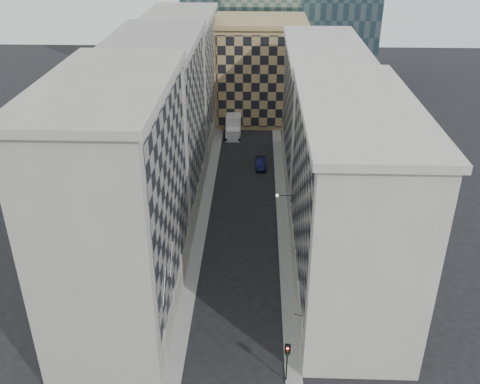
# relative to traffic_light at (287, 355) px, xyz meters

# --- Properties ---
(sidewalk_west) EXTENTS (1.50, 100.00, 0.15)m
(sidewalk_west) POSITION_rel_traffic_light_xyz_m (-9.80, 28.39, -2.90)
(sidewalk_west) COLOR gray
(sidewalk_west) RESTS_ON ground
(sidewalk_east) EXTENTS (1.50, 100.00, 0.15)m
(sidewalk_east) POSITION_rel_traffic_light_xyz_m (0.70, 28.39, -2.90)
(sidewalk_east) COLOR gray
(sidewalk_east) RESTS_ON ground
(bldg_left_a) EXTENTS (10.80, 22.80, 23.70)m
(bldg_left_a) POSITION_rel_traffic_light_xyz_m (-15.43, 9.39, 8.85)
(bldg_left_a) COLOR #9B988C
(bldg_left_a) RESTS_ON ground
(bldg_left_b) EXTENTS (10.80, 22.80, 22.70)m
(bldg_left_b) POSITION_rel_traffic_light_xyz_m (-15.43, 31.39, 8.35)
(bldg_left_b) COLOR gray
(bldg_left_b) RESTS_ON ground
(bldg_left_c) EXTENTS (10.80, 22.80, 21.70)m
(bldg_left_c) POSITION_rel_traffic_light_xyz_m (-15.43, 53.39, 7.85)
(bldg_left_c) COLOR #9B988C
(bldg_left_c) RESTS_ON ground
(bldg_right_a) EXTENTS (10.80, 26.80, 20.70)m
(bldg_right_a) POSITION_rel_traffic_light_xyz_m (6.33, 13.39, 7.35)
(bldg_right_a) COLOR #AAA59C
(bldg_right_a) RESTS_ON ground
(bldg_right_b) EXTENTS (10.80, 28.80, 19.70)m
(bldg_right_b) POSITION_rel_traffic_light_xyz_m (6.34, 40.39, 6.87)
(bldg_right_b) COLOR #AAA59C
(bldg_right_b) RESTS_ON ground
(tan_block) EXTENTS (16.80, 14.80, 18.80)m
(tan_block) POSITION_rel_traffic_light_xyz_m (-2.55, 66.28, 6.46)
(tan_block) COLOR tan
(tan_block) RESTS_ON ground
(flagpoles_left) EXTENTS (0.10, 6.33, 2.33)m
(flagpoles_left) POSITION_rel_traffic_light_xyz_m (-10.45, 4.39, 5.02)
(flagpoles_left) COLOR gray
(flagpoles_left) RESTS_ON ground
(bracket_lamp) EXTENTS (1.98, 0.36, 0.36)m
(bracket_lamp) POSITION_rel_traffic_light_xyz_m (-0.17, 22.39, 3.22)
(bracket_lamp) COLOR black
(bracket_lamp) RESTS_ON ground
(traffic_light) EXTENTS (0.50, 0.45, 3.94)m
(traffic_light) POSITION_rel_traffic_light_xyz_m (0.00, 0.00, 0.00)
(traffic_light) COLOR black
(traffic_light) RESTS_ON sidewalk_east
(box_truck) EXTENTS (2.66, 6.44, 3.52)m
(box_truck) POSITION_rel_traffic_light_xyz_m (-7.14, 56.85, -1.44)
(box_truck) COLOR silver
(box_truck) RESTS_ON ground
(dark_car) EXTENTS (1.68, 4.56, 1.49)m
(dark_car) POSITION_rel_traffic_light_xyz_m (-2.23, 43.28, -2.23)
(dark_car) COLOR #0E1034
(dark_car) RESTS_ON ground
(shop_sign) EXTENTS (1.22, 0.64, 0.75)m
(shop_sign) POSITION_rel_traffic_light_xyz_m (0.42, 3.68, 0.86)
(shop_sign) COLOR black
(shop_sign) RESTS_ON ground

